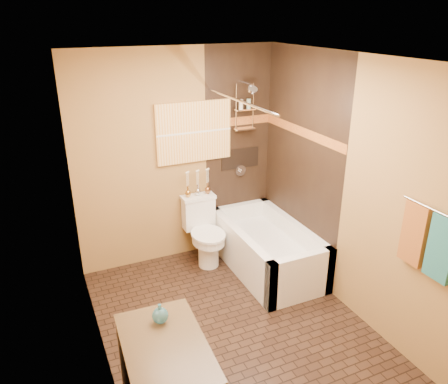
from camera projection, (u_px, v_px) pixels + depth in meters
floor at (232, 324)px, 4.26m from camera, size 3.00×3.00×0.00m
wall_left at (92, 234)px, 3.33m from camera, size 0.02×3.00×2.50m
wall_right at (345, 186)px, 4.24m from camera, size 0.02×3.00×2.50m
wall_back at (178, 159)px, 5.05m from camera, size 2.40×0.02×2.50m
wall_front at (345, 305)px, 2.52m from camera, size 2.40×0.02×2.50m
ceiling at (235, 57)px, 3.31m from camera, size 3.00×3.00×0.00m
alcove_tile_back at (238, 151)px, 5.34m from camera, size 0.85×0.01×2.50m
alcove_tile_right at (300, 164)px, 4.87m from camera, size 0.01×1.50×2.50m
mosaic_band_back at (239, 121)px, 5.19m from camera, size 0.85×0.01×0.10m
mosaic_band_right at (302, 132)px, 4.73m from camera, size 0.01×1.50×0.10m
alcove_niche at (240, 158)px, 5.38m from camera, size 0.50×0.01×0.25m
shower_fixtures at (245, 119)px, 5.09m from camera, size 0.24×0.33×1.16m
curtain_rod at (238, 100)px, 4.28m from camera, size 0.03×1.55×0.03m
towel_bar at (433, 210)px, 3.27m from camera, size 0.02×0.55×0.02m
towel_teal at (441, 249)px, 3.26m from camera, size 0.05×0.22×0.52m
towel_rust at (414, 234)px, 3.48m from camera, size 0.05×0.22×0.52m
sunset_painting at (194, 132)px, 4.99m from camera, size 0.90×0.04×0.70m
vanity_mirror at (113, 260)px, 2.50m from camera, size 0.01×1.00×0.90m
bathtub at (267, 251)px, 5.12m from camera, size 0.80×1.50×0.55m
toilet at (204, 231)px, 5.21m from camera, size 0.40×0.59×0.79m
teal_bottle at (160, 314)px, 3.06m from camera, size 0.14×0.14×0.19m
bud_vases at (198, 182)px, 5.14m from camera, size 0.32×0.07×0.31m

